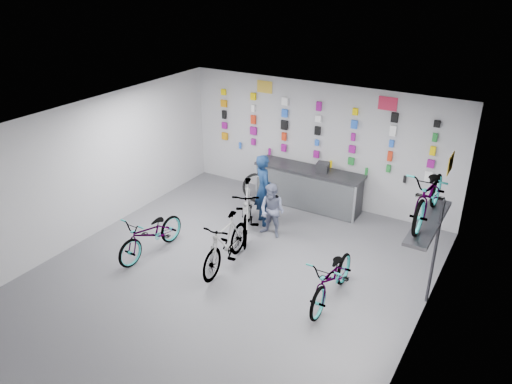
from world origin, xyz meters
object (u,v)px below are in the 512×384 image
Objects in this scene: bike_center at (226,243)px; counter at (308,188)px; bike_left at (151,234)px; clerk at (264,190)px; customer at (272,211)px; bike_service at (247,210)px; bike_right at (333,278)px.

counter is at bearing 80.44° from bike_center.
bike_left is 2.71m from clerk.
bike_center is (1.58, 0.38, 0.07)m from bike_left.
customer reaches higher than bike_left.
bike_service reaches higher than counter.
customer is at bearing -5.68° from bike_service.
bike_right is at bearing -54.24° from bike_service.
clerk is (0.05, 0.64, 0.25)m from bike_service.
bike_service is at bearing -154.91° from customer.
counter is 2.19× the size of customer.
clerk is (1.31, 2.35, 0.37)m from bike_left.
bike_center is (-0.24, -3.27, 0.05)m from counter.
bike_service is (-0.32, 1.32, 0.06)m from bike_center.
counter is at bearing -71.40° from clerk.
counter is at bearing 66.55° from bike_left.
clerk is (-0.27, 1.96, 0.30)m from bike_center.
counter is at bearing 120.91° from bike_right.
clerk reaches higher than bike_service.
bike_service is at bearing -106.16° from counter.
counter is 1.61× the size of clerk.
counter reaches higher than bike_left.
clerk is 1.36× the size of customer.
bike_left is 1.44× the size of customer.
bike_service is at bearing 125.87° from clerk.
clerk is 0.67m from customer.
bike_left is at bearing -171.75° from bike_center.
bike_service reaches higher than bike_left.
bike_center reaches higher than bike_right.
clerk is at bearing -111.58° from counter.
bike_right is 0.92× the size of bike_service.
bike_right is 1.47× the size of customer.
bike_left is (-1.82, -3.65, -0.02)m from counter.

